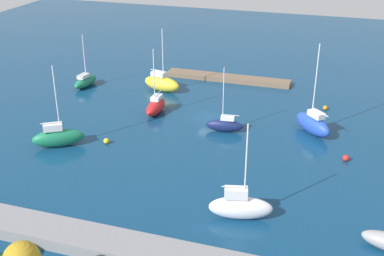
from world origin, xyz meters
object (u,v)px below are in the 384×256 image
at_px(pier_dock, 228,78).
at_px(sailboat_red_far_north, 156,106).
at_px(sailboat_yellow_center_basin, 162,83).
at_px(sailboat_blue_east_end, 313,123).
at_px(mooring_buoy_red, 346,158).
at_px(sailboat_green_inner_mooring, 85,81).
at_px(sailboat_navy_lone_south, 225,125).
at_px(sailboat_white_lone_north, 240,206).
at_px(mooring_buoy_orange, 325,108).
at_px(sailboat_green_outer_mooring, 58,137).
at_px(mooring_buoy_yellow, 106,141).

bearing_deg(pier_dock, sailboat_red_far_north, 69.48).
bearing_deg(sailboat_yellow_center_basin, sailboat_red_far_north, -60.61).
bearing_deg(pier_dock, sailboat_blue_east_end, 132.83).
relative_size(sailboat_red_far_north, mooring_buoy_red, 12.43).
distance_m(sailboat_green_inner_mooring, sailboat_navy_lone_south, 29.95).
bearing_deg(sailboat_white_lone_north, mooring_buoy_orange, 65.45).
height_order(sailboat_green_inner_mooring, sailboat_navy_lone_south, sailboat_navy_lone_south).
distance_m(pier_dock, sailboat_yellow_center_basin, 12.97).
height_order(sailboat_navy_lone_south, sailboat_green_outer_mooring, sailboat_green_outer_mooring).
distance_m(sailboat_blue_east_end, sailboat_green_outer_mooring, 35.03).
distance_m(sailboat_blue_east_end, mooring_buoy_yellow, 28.76).
height_order(sailboat_red_far_north, mooring_buoy_yellow, sailboat_red_far_north).
distance_m(sailboat_red_far_north, sailboat_blue_east_end, 23.70).
xyz_separation_m(sailboat_red_far_north, mooring_buoy_red, (-28.53, 7.03, -0.74)).
bearing_deg(sailboat_white_lone_north, pier_dock, 92.24).
relative_size(sailboat_red_far_north, sailboat_white_lone_north, 0.95).
bearing_deg(sailboat_yellow_center_basin, mooring_buoy_orange, 13.33).
distance_m(sailboat_yellow_center_basin, mooring_buoy_yellow, 21.36).
bearing_deg(sailboat_green_inner_mooring, sailboat_white_lone_north, -126.07).
xyz_separation_m(sailboat_green_inner_mooring, mooring_buoy_orange, (-41.11, -1.99, -0.63)).
bearing_deg(mooring_buoy_red, sailboat_blue_east_end, -55.46).
relative_size(sailboat_blue_east_end, sailboat_green_outer_mooring, 1.15).
distance_m(sailboat_white_lone_north, sailboat_navy_lone_south, 21.07).
distance_m(sailboat_red_far_north, sailboat_white_lone_north, 29.70).
bearing_deg(sailboat_green_outer_mooring, sailboat_white_lone_north, -50.48).
xyz_separation_m(sailboat_green_inner_mooring, sailboat_red_far_north, (-16.26, 7.30, 0.15)).
bearing_deg(sailboat_green_outer_mooring, mooring_buoy_orange, 3.28).
xyz_separation_m(sailboat_red_far_north, mooring_buoy_yellow, (2.46, 11.91, -0.76)).
bearing_deg(sailboat_blue_east_end, mooring_buoy_red, 170.55).
distance_m(sailboat_green_inner_mooring, sailboat_green_outer_mooring, 23.33).
distance_m(sailboat_navy_lone_south, mooring_buoy_yellow, 16.67).
bearing_deg(sailboat_yellow_center_basin, sailboat_white_lone_north, -43.36).
bearing_deg(mooring_buoy_red, pier_dock, -49.29).
distance_m(sailboat_white_lone_north, sailboat_green_outer_mooring, 28.06).
bearing_deg(sailboat_yellow_center_basin, pier_dock, 56.43).
height_order(mooring_buoy_orange, mooring_buoy_red, mooring_buoy_red).
xyz_separation_m(pier_dock, sailboat_blue_east_end, (-16.88, 18.20, 1.06)).
xyz_separation_m(pier_dock, sailboat_red_far_north, (6.82, 18.21, 0.72)).
height_order(sailboat_blue_east_end, mooring_buoy_yellow, sailboat_blue_east_end).
height_order(sailboat_navy_lone_south, mooring_buoy_orange, sailboat_navy_lone_south).
bearing_deg(sailboat_navy_lone_south, sailboat_yellow_center_basin, -48.47).
relative_size(sailboat_yellow_center_basin, sailboat_green_outer_mooring, 0.97).
height_order(pier_dock, sailboat_green_inner_mooring, sailboat_green_inner_mooring).
height_order(sailboat_green_outer_mooring, mooring_buoy_red, sailboat_green_outer_mooring).
height_order(sailboat_green_inner_mooring, sailboat_white_lone_north, sailboat_white_lone_north).
height_order(sailboat_green_outer_mooring, mooring_buoy_yellow, sailboat_green_outer_mooring).
relative_size(sailboat_green_inner_mooring, sailboat_yellow_center_basin, 0.85).
bearing_deg(mooring_buoy_orange, pier_dock, -26.31).
relative_size(sailboat_red_far_north, mooring_buoy_yellow, 13.26).
bearing_deg(mooring_buoy_red, sailboat_navy_lone_south, -12.71).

